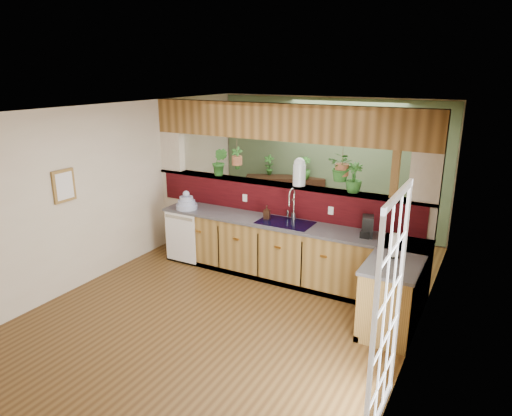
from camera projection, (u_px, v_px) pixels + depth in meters
The scene contains 28 objects.
ground at pixel (238, 301), 6.31m from camera, with size 4.60×7.00×0.01m, color #503618.
ceiling at pixel (235, 110), 5.56m from camera, with size 4.60×7.00×0.01m, color brown.
wall_back at pixel (329, 165), 8.88m from camera, with size 4.60×0.02×2.60m, color beige.
wall_left at pixel (108, 190), 6.99m from camera, with size 0.02×7.00×2.60m, color beige.
wall_right at pixel (421, 242), 4.88m from camera, with size 0.02×7.00×2.60m, color beige.
pass_through_partition at pixel (283, 196), 7.09m from camera, with size 4.60×0.21×2.60m.
pass_through_ledge at pixel (281, 185), 7.05m from camera, with size 4.60×0.21×0.04m, color brown.
header_beam at pixel (283, 122), 6.77m from camera, with size 4.60×0.15×0.55m, color brown.
sage_backwall at pixel (329, 165), 8.86m from camera, with size 4.55×0.02×2.55m, color #526A49.
countertop at pixel (319, 261), 6.53m from camera, with size 4.14×1.52×0.90m.
dishwasher at pixel (180, 238), 7.42m from camera, with size 0.58×0.03×0.82m.
navy_sink at pixel (285, 228), 6.78m from camera, with size 0.82×0.50×0.18m.
french_door at pixel (387, 317), 3.88m from camera, with size 0.06×1.02×2.16m, color white.
framed_print at pixel (64, 186), 6.23m from camera, with size 0.04×0.35×0.45m.
faucet at pixel (292, 203), 6.79m from camera, with size 0.22×0.22×0.51m.
dish_stack at pixel (187, 203), 7.41m from camera, with size 0.35×0.35×0.31m.
soap_dispenser at pixel (267, 212), 6.91m from camera, with size 0.09×0.10×0.21m, color #361F13.
coffee_maker at pixel (367, 227), 6.17m from camera, with size 0.15×0.25×0.28m.
paper_towel at pixel (394, 246), 5.48m from camera, with size 0.14×0.14×0.31m.
glass_jar at pixel (299, 172), 6.85m from camera, with size 0.19×0.19×0.43m.
ledge_plant_left at pixel (220, 162), 7.50m from camera, with size 0.26×0.21×0.46m, color #275E20.
ledge_plant_right at pixel (354, 178), 6.46m from camera, with size 0.24×0.24×0.43m, color #275E20.
hanging_plant_a at pixel (237, 151), 7.29m from camera, with size 0.21×0.17×0.47m.
hanging_plant_b at pixel (343, 154), 6.45m from camera, with size 0.45×0.42×0.55m.
shelving_console at pixel (285, 202), 9.27m from camera, with size 1.57×0.42×1.05m, color black.
shelf_plant_a at pixel (269, 165), 9.23m from camera, with size 0.21×0.15×0.41m, color #275E20.
shelf_plant_b at pixel (304, 168), 8.88m from camera, with size 0.24×0.24×0.43m, color #275E20.
floor_plant at pixel (343, 238), 7.66m from camera, with size 0.67×0.58×0.74m, color #275E20.
Camera 1 is at (2.94, -4.86, 3.07)m, focal length 32.00 mm.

